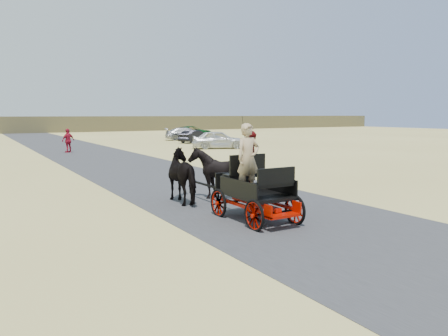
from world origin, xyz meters
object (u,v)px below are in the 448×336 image
car_a (218,140)px  pedestrian (68,141)px  car_b (195,136)px  carriage (255,206)px  horse_right (217,173)px  horse_left (186,176)px  car_c (187,134)px  car_d (193,132)px

car_a → pedestrian: bearing=102.1°
pedestrian → car_b: pedestrian is taller
pedestrian → car_b: 13.81m
carriage → horse_right: horse_right is taller
horse_left → car_b: size_ratio=0.54×
pedestrian → car_b: bearing=175.6°
horse_left → car_c: size_ratio=0.44×
pedestrian → car_d: bearing=-168.2°
car_b → car_c: (1.12, 4.17, 0.05)m
car_c → car_d: (2.53, 3.64, 0.02)m
carriage → car_b: 31.32m
horse_left → horse_right: horse_right is taller
horse_left → car_a: size_ratio=0.47×
car_a → car_b: bearing=11.1°
carriage → horse_right: size_ratio=1.41×
horse_right → car_d: 36.98m
car_a → car_c: bearing=10.1°
car_a → car_d: (5.27, 15.26, -0.04)m
horse_left → car_c: (14.35, 29.81, -0.19)m
carriage → car_a: size_ratio=0.57×
horse_right → car_a: horse_right is taller
carriage → car_c: bearing=67.2°
horse_right → horse_left: bearing=0.0°
horse_left → car_c: bearing=-115.7°
horse_right → carriage: bearing=79.6°
carriage → car_a: car_a is taller
horse_right → car_c: 32.62m
horse_right → car_c: bearing=-114.0°
pedestrian → car_a: 11.37m
horse_right → pedestrian: bearing=-88.2°
horse_left → car_a: (11.60, 18.18, -0.12)m
car_a → car_d: 16.15m
pedestrian → car_c: (13.90, 9.40, -0.20)m
horse_right → car_b: 28.36m
horse_right → car_c: (13.25, 29.81, -0.19)m
car_b → pedestrian: bearing=86.0°
car_a → horse_right: bearing=173.4°
carriage → pedestrian: 23.41m
horse_left → car_c: horse_left is taller
car_b → car_c: car_c is taller
carriage → car_c: 35.59m
car_c → car_d: car_d is taller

